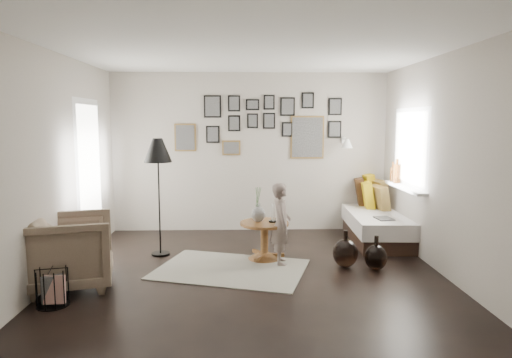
{
  "coord_description": "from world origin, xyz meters",
  "views": [
    {
      "loc": [
        -0.12,
        -5.11,
        1.81
      ],
      "look_at": [
        0.05,
        0.5,
        1.1
      ],
      "focal_mm": 32.0,
      "sensor_mm": 36.0,
      "label": 1
    }
  ],
  "objects_px": {
    "pedestal_table": "(264,242)",
    "demijohn_large": "(345,253)",
    "vase": "(258,211)",
    "magazine_basket": "(52,287)",
    "child": "(281,224)",
    "armchair": "(71,251)",
    "daybed": "(374,219)",
    "floor_lamp": "(158,155)",
    "demijohn_small": "(376,257)"
  },
  "relations": [
    {
      "from": "pedestal_table",
      "to": "demijohn_large",
      "type": "height_order",
      "value": "pedestal_table"
    },
    {
      "from": "vase",
      "to": "magazine_basket",
      "type": "bearing_deg",
      "value": -144.61
    },
    {
      "from": "magazine_basket",
      "to": "child",
      "type": "xyz_separation_m",
      "value": [
        2.37,
        1.26,
        0.34
      ]
    },
    {
      "from": "vase",
      "to": "pedestal_table",
      "type": "bearing_deg",
      "value": -14.04
    },
    {
      "from": "armchair",
      "to": "magazine_basket",
      "type": "bearing_deg",
      "value": 164.98
    },
    {
      "from": "pedestal_table",
      "to": "child",
      "type": "bearing_deg",
      "value": -44.83
    },
    {
      "from": "magazine_basket",
      "to": "armchair",
      "type": "bearing_deg",
      "value": 90.22
    },
    {
      "from": "magazine_basket",
      "to": "pedestal_table",
      "type": "bearing_deg",
      "value": 34.02
    },
    {
      "from": "pedestal_table",
      "to": "demijohn_large",
      "type": "distance_m",
      "value": 1.06
    },
    {
      "from": "pedestal_table",
      "to": "daybed",
      "type": "height_order",
      "value": "daybed"
    },
    {
      "from": "demijohn_large",
      "to": "floor_lamp",
      "type": "bearing_deg",
      "value": 165.89
    },
    {
      "from": "pedestal_table",
      "to": "daybed",
      "type": "distance_m",
      "value": 2.07
    },
    {
      "from": "vase",
      "to": "magazine_basket",
      "type": "distance_m",
      "value": 2.6
    },
    {
      "from": "pedestal_table",
      "to": "daybed",
      "type": "xyz_separation_m",
      "value": [
        1.77,
        1.08,
        0.07
      ]
    },
    {
      "from": "daybed",
      "to": "demijohn_large",
      "type": "relative_size",
      "value": 4.28
    },
    {
      "from": "armchair",
      "to": "demijohn_large",
      "type": "distance_m",
      "value": 3.22
    },
    {
      "from": "magazine_basket",
      "to": "demijohn_large",
      "type": "distance_m",
      "value": 3.35
    },
    {
      "from": "magazine_basket",
      "to": "demijohn_small",
      "type": "xyz_separation_m",
      "value": [
        3.51,
        0.98,
        -0.02
      ]
    },
    {
      "from": "demijohn_small",
      "to": "child",
      "type": "xyz_separation_m",
      "value": [
        -1.14,
        0.28,
        0.36
      ]
    },
    {
      "from": "magazine_basket",
      "to": "demijohn_large",
      "type": "bearing_deg",
      "value": 19.22
    },
    {
      "from": "pedestal_table",
      "to": "demijohn_small",
      "type": "bearing_deg",
      "value": -19.68
    },
    {
      "from": "demijohn_small",
      "to": "child",
      "type": "height_order",
      "value": "child"
    },
    {
      "from": "armchair",
      "to": "demijohn_large",
      "type": "xyz_separation_m",
      "value": [
        3.16,
        0.58,
        -0.22
      ]
    },
    {
      "from": "floor_lamp",
      "to": "demijohn_small",
      "type": "relative_size",
      "value": 3.72
    },
    {
      "from": "floor_lamp",
      "to": "magazine_basket",
      "type": "bearing_deg",
      "value": -113.91
    },
    {
      "from": "daybed",
      "to": "vase",
      "type": "bearing_deg",
      "value": -147.62
    },
    {
      "from": "child",
      "to": "demijohn_large",
      "type": "bearing_deg",
      "value": -102.65
    },
    {
      "from": "armchair",
      "to": "demijohn_small",
      "type": "xyz_separation_m",
      "value": [
        3.51,
        0.46,
        -0.24
      ]
    },
    {
      "from": "floor_lamp",
      "to": "child",
      "type": "xyz_separation_m",
      "value": [
        1.61,
        -0.44,
        -0.85
      ]
    },
    {
      "from": "floor_lamp",
      "to": "daybed",
      "type": "bearing_deg",
      "value": 14.69
    },
    {
      "from": "child",
      "to": "magazine_basket",
      "type": "bearing_deg",
      "value": 116.77
    },
    {
      "from": "vase",
      "to": "floor_lamp",
      "type": "distance_m",
      "value": 1.53
    },
    {
      "from": "child",
      "to": "daybed",
      "type": "bearing_deg",
      "value": -52.08
    },
    {
      "from": "demijohn_large",
      "to": "demijohn_small",
      "type": "xyz_separation_m",
      "value": [
        0.35,
        -0.12,
        -0.02
      ]
    },
    {
      "from": "pedestal_table",
      "to": "demijohn_small",
      "type": "distance_m",
      "value": 1.43
    },
    {
      "from": "vase",
      "to": "demijohn_small",
      "type": "xyz_separation_m",
      "value": [
        1.42,
        -0.5,
        -0.48
      ]
    },
    {
      "from": "pedestal_table",
      "to": "demijohn_small",
      "type": "height_order",
      "value": "pedestal_table"
    },
    {
      "from": "armchair",
      "to": "pedestal_table",
      "type": "bearing_deg",
      "value": -81.68
    },
    {
      "from": "armchair",
      "to": "demijohn_small",
      "type": "height_order",
      "value": "armchair"
    },
    {
      "from": "pedestal_table",
      "to": "demijohn_large",
      "type": "relative_size",
      "value": 1.36
    },
    {
      "from": "armchair",
      "to": "floor_lamp",
      "type": "distance_m",
      "value": 1.71
    },
    {
      "from": "floor_lamp",
      "to": "demijohn_large",
      "type": "distance_m",
      "value": 2.75
    },
    {
      "from": "demijohn_small",
      "to": "child",
      "type": "distance_m",
      "value": 1.23
    },
    {
      "from": "demijohn_small",
      "to": "vase",
      "type": "bearing_deg",
      "value": 160.63
    },
    {
      "from": "armchair",
      "to": "child",
      "type": "bearing_deg",
      "value": -87.81
    },
    {
      "from": "pedestal_table",
      "to": "demijohn_large",
      "type": "bearing_deg",
      "value": -19.94
    },
    {
      "from": "vase",
      "to": "daybed",
      "type": "distance_m",
      "value": 2.16
    },
    {
      "from": "demijohn_large",
      "to": "magazine_basket",
      "type": "bearing_deg",
      "value": -160.78
    },
    {
      "from": "armchair",
      "to": "magazine_basket",
      "type": "xyz_separation_m",
      "value": [
        0.0,
        -0.52,
        -0.22
      ]
    },
    {
      "from": "daybed",
      "to": "magazine_basket",
      "type": "distance_m",
      "value": 4.69
    }
  ]
}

